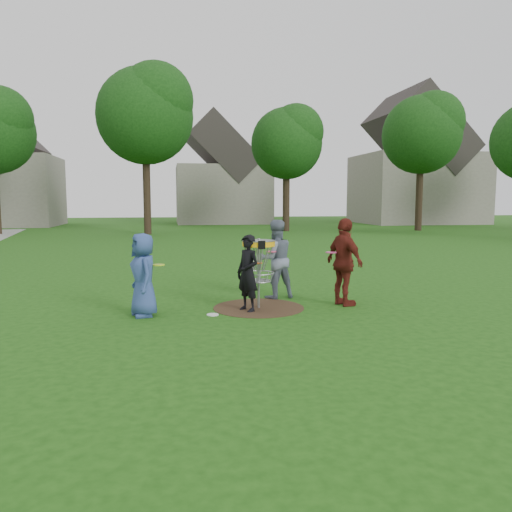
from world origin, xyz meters
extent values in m
plane|color=#19470F|center=(0.00, 0.00, 0.00)|extent=(100.00, 100.00, 0.00)
cylinder|color=#47331E|center=(0.00, 0.00, 0.00)|extent=(1.80, 1.80, 0.01)
imported|color=#304886|center=(-2.20, -0.31, 0.76)|extent=(0.68, 0.86, 1.53)
imported|color=black|center=(-0.25, -0.23, 0.74)|extent=(0.58, 0.64, 1.47)
imported|color=slate|center=(0.53, 0.93, 0.85)|extent=(0.95, 0.80, 1.70)
imported|color=maroon|center=(1.74, -0.07, 0.88)|extent=(0.73, 1.12, 1.77)
cylinder|color=white|center=(-0.95, -0.47, 0.01)|extent=(0.22, 0.22, 0.02)
cylinder|color=#9EA0A5|center=(0.00, 0.00, 0.69)|extent=(0.05, 0.05, 1.38)
cylinder|color=#FFB00D|center=(0.00, 0.00, 1.28)|extent=(0.64, 0.64, 0.10)
cylinder|color=#9EA0A5|center=(0.00, 0.00, 1.34)|extent=(0.66, 0.66, 0.01)
cube|color=black|center=(0.00, -0.33, 1.28)|extent=(0.14, 0.02, 0.16)
torus|color=#9EA0A5|center=(0.00, 0.00, 0.70)|extent=(0.62, 0.62, 0.02)
torus|color=#9EA0A5|center=(0.00, 0.00, 0.54)|extent=(0.50, 0.50, 0.02)
cylinder|color=#9EA0A5|center=(0.00, 0.00, 0.53)|extent=(0.44, 0.44, 0.01)
cylinder|color=#C7E919|center=(-1.92, -0.27, 0.94)|extent=(0.22, 0.22, 0.02)
cylinder|color=#D95C12|center=(-0.04, -0.04, 0.90)|extent=(0.22, 0.22, 0.02)
cylinder|color=#EE3E6C|center=(0.39, 0.69, 1.04)|extent=(0.22, 0.22, 0.02)
cylinder|color=#DD3A82|center=(1.46, -0.06, 1.08)|extent=(0.22, 0.22, 0.02)
cylinder|color=#38281C|center=(-3.00, 21.50, 2.31)|extent=(0.46, 0.46, 4.62)
sphere|color=#164211|center=(-3.00, 21.50, 7.04)|extent=(5.72, 5.72, 5.72)
cylinder|color=#38281C|center=(6.00, 23.00, 1.89)|extent=(0.46, 0.46, 3.78)
sphere|color=#164211|center=(6.00, 23.00, 5.76)|extent=(4.68, 4.68, 4.68)
cylinder|color=#38281C|center=(15.00, 22.00, 2.10)|extent=(0.46, 0.46, 4.20)
sphere|color=#164211|center=(15.00, 22.00, 6.40)|extent=(5.20, 5.20, 5.20)
cube|color=gray|center=(3.00, 35.00, 2.50)|extent=(8.00, 7.00, 5.00)
cube|color=#2D2826|center=(3.00, 35.00, 6.44)|extent=(6.11, 7.14, 6.11)
cube|color=gray|center=(20.00, 32.00, 3.00)|extent=(10.00, 8.00, 6.00)
cube|color=#2D2826|center=(20.00, 32.00, 7.80)|extent=(7.64, 8.16, 7.64)
camera|label=1|loc=(-1.72, -9.54, 2.15)|focal=35.00mm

